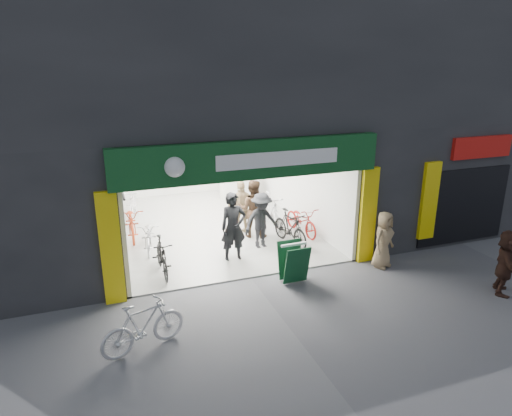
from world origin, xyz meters
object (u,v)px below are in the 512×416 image
parked_bike (143,326)px  sandwich_board (293,261)px  bike_left_front (149,236)px  pedestrian_near (383,240)px  bike_right_front (290,228)px

parked_bike → sandwich_board: sandwich_board is taller
bike_left_front → pedestrian_near: (5.61, -3.21, 0.32)m
bike_left_front → sandwich_board: sandwich_board is taller
bike_left_front → bike_right_front: (3.93, -1.02, 0.08)m
bike_left_front → bike_right_front: bearing=-6.0°
bike_left_front → sandwich_board: bearing=-37.7°
bike_right_front → parked_bike: (-4.66, -3.74, -0.03)m
bike_left_front → parked_bike: parked_bike is taller
bike_right_front → sandwich_board: bearing=-120.1°
pedestrian_near → bike_left_front: bearing=124.4°
parked_bike → pedestrian_near: (6.33, 1.56, 0.26)m
bike_left_front → parked_bike: (-0.73, -4.77, 0.06)m
bike_right_front → pedestrian_near: 2.76m
bike_right_front → parked_bike: bike_right_front is taller
bike_right_front → sandwich_board: (-0.88, -2.17, 0.01)m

